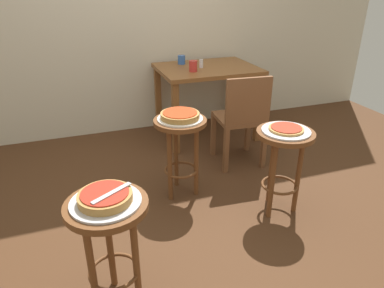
{
  "coord_description": "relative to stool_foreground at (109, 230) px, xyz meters",
  "views": [
    {
      "loc": [
        -0.72,
        -2.2,
        1.59
      ],
      "look_at": [
        -0.0,
        -0.17,
        0.57
      ],
      "focal_mm": 33.18,
      "sensor_mm": 36.0,
      "label": 1
    }
  ],
  "objects": [
    {
      "name": "wooden_chair",
      "position": [
        1.32,
        1.19,
        -0.01
      ],
      "size": [
        0.43,
        0.43,
        0.85
      ],
      "color": "brown",
      "rests_on": "ground_plane"
    },
    {
      "name": "ground_plane",
      "position": [
        0.64,
        0.77,
        -0.48
      ],
      "size": [
        6.0,
        6.0,
        0.0
      ],
      "primitive_type": "plane",
      "color": "#4C2D19"
    },
    {
      "name": "serving_plate_foreground",
      "position": [
        0.0,
        0.0,
        0.17
      ],
      "size": [
        0.33,
        0.33,
        0.01
      ],
      "primitive_type": "cylinder",
      "color": "silver",
      "rests_on": "stool_foreground"
    },
    {
      "name": "pizza_leftside",
      "position": [
        0.65,
        0.9,
        0.19
      ],
      "size": [
        0.29,
        0.29,
        0.05
      ],
      "color": "#B78442",
      "rests_on": "serving_plate_leftside"
    },
    {
      "name": "stool_leftside",
      "position": [
        0.65,
        0.9,
        0.0
      ],
      "size": [
        0.4,
        0.4,
        0.63
      ],
      "color": "brown",
      "rests_on": "ground_plane"
    },
    {
      "name": "pizza_server_knife",
      "position": [
        0.03,
        -0.02,
        0.22
      ],
      "size": [
        0.2,
        0.14,
        0.01
      ],
      "primitive_type": "cube",
      "rotation": [
        0.0,
        0.0,
        0.55
      ],
      "color": "silver",
      "rests_on": "pizza_foreground"
    },
    {
      "name": "cup_far_edge",
      "position": [
        1.07,
        2.15,
        0.32
      ],
      "size": [
        0.08,
        0.08,
        0.09
      ],
      "primitive_type": "cylinder",
      "color": "#3360B2",
      "rests_on": "dining_table"
    },
    {
      "name": "cup_near_edge",
      "position": [
        1.08,
        1.8,
        0.33
      ],
      "size": [
        0.08,
        0.08,
        0.11
      ],
      "primitive_type": "cylinder",
      "color": "red",
      "rests_on": "dining_table"
    },
    {
      "name": "stool_middle",
      "position": [
        1.26,
        0.45,
        0.0
      ],
      "size": [
        0.4,
        0.4,
        0.63
      ],
      "color": "brown",
      "rests_on": "ground_plane"
    },
    {
      "name": "condiment_shaker",
      "position": [
        1.21,
        1.92,
        0.32
      ],
      "size": [
        0.04,
        0.04,
        0.08
      ],
      "primitive_type": "cylinder",
      "color": "white",
      "rests_on": "dining_table"
    },
    {
      "name": "pizza_foreground",
      "position": [
        0.0,
        0.0,
        0.19
      ],
      "size": [
        0.25,
        0.25,
        0.05
      ],
      "color": "#B78442",
      "rests_on": "serving_plate_foreground"
    },
    {
      "name": "pizza_middle",
      "position": [
        1.26,
        0.45,
        0.18
      ],
      "size": [
        0.24,
        0.24,
        0.02
      ],
      "color": "tan",
      "rests_on": "serving_plate_middle"
    },
    {
      "name": "serving_plate_middle",
      "position": [
        1.26,
        0.45,
        0.17
      ],
      "size": [
        0.33,
        0.33,
        0.01
      ],
      "primitive_type": "cylinder",
      "color": "silver",
      "rests_on": "stool_middle"
    },
    {
      "name": "dining_table",
      "position": [
        1.28,
        1.93,
        0.16
      ],
      "size": [
        1.0,
        0.76,
        0.75
      ],
      "color": "brown",
      "rests_on": "ground_plane"
    },
    {
      "name": "stool_foreground",
      "position": [
        0.0,
        0.0,
        0.0
      ],
      "size": [
        0.4,
        0.4,
        0.63
      ],
      "color": "brown",
      "rests_on": "ground_plane"
    },
    {
      "name": "serving_plate_leftside",
      "position": [
        0.65,
        0.9,
        0.17
      ],
      "size": [
        0.34,
        0.34,
        0.01
      ],
      "primitive_type": "cylinder",
      "color": "white",
      "rests_on": "stool_leftside"
    }
  ]
}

